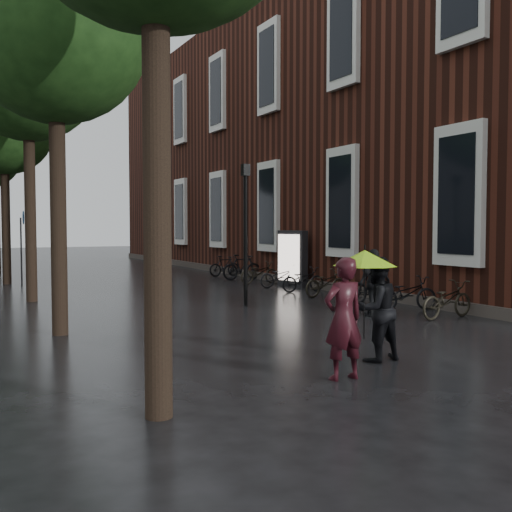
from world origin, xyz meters
TOP-DOWN VIEW (x-y plane):
  - ground at (0.00, 0.00)m, footprint 120.00×120.00m
  - brick_building at (10.47, 19.46)m, footprint 10.20×33.20m
  - street_trees at (-3.99, 15.91)m, footprint 4.33×34.03m
  - person_burgundy at (-1.09, 1.42)m, footprint 0.65×0.44m
  - person_black at (0.09, 2.14)m, footprint 0.87×0.70m
  - lime_umbrella at (-0.50, 1.71)m, footprint 0.97×0.97m
  - pedestrian_walking at (3.19, 6.03)m, footprint 1.01×0.50m
  - parked_bicycles at (4.58, 11.14)m, footprint 2.00×14.06m
  - ad_lightbox at (5.04, 13.02)m, footprint 0.31×1.36m
  - lamp_post at (1.29, 9.32)m, footprint 0.20×0.20m
  - cycle_sign at (-3.52, 18.60)m, footprint 0.15×0.51m

SIDE VIEW (x-z plane):
  - ground at x=0.00m, z-range 0.00..0.00m
  - parked_bicycles at x=4.58m, z-range -0.07..0.98m
  - pedestrian_walking at x=3.19m, z-range 0.00..1.66m
  - person_black at x=0.09m, z-range 0.00..1.71m
  - person_burgundy at x=-1.09m, z-range 0.00..1.77m
  - ad_lightbox at x=5.04m, z-range 0.00..2.06m
  - lime_umbrella at x=-0.50m, z-range 1.00..2.45m
  - cycle_sign at x=-3.52m, z-range 0.45..3.24m
  - lamp_post at x=1.29m, z-range 0.42..4.35m
  - brick_building at x=10.47m, z-range -0.01..11.99m
  - street_trees at x=-3.99m, z-range 1.88..10.79m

